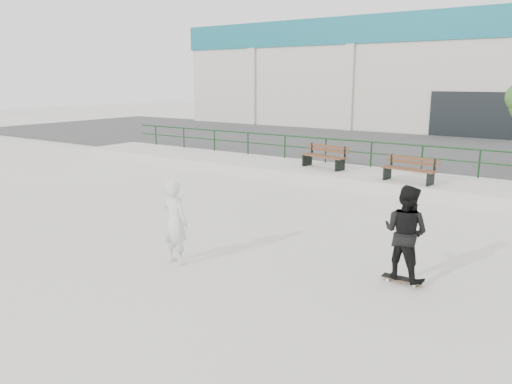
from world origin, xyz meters
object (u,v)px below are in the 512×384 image
Objects in this scene: bench_right at (409,170)px; standing_skater at (405,232)px; seated_skater at (175,222)px; bench_left at (324,157)px; skateboard at (402,279)px.

bench_right is 7.77m from standing_skater.
standing_skater reaches higher than seated_skater.
skateboard is at bearing -42.19° from bench_left.
bench_left reaches higher than skateboard.
bench_left is 1.10× the size of standing_skater.
standing_skater is 4.73m from seated_skater.
bench_left is 2.61× the size of skateboard.
seated_skater is at bearing -69.21° from bench_left.
bench_right is 1.02× the size of standing_skater.
standing_skater is at bearing -65.24° from bench_right.
seated_skater reaches higher than bench_right.
standing_skater reaches higher than bench_right.
bench_left is 3.72m from bench_right.
standing_skater is at bearing 24.61° from skateboard.
seated_skater is (-4.40, -1.73, 0.85)m from skateboard.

